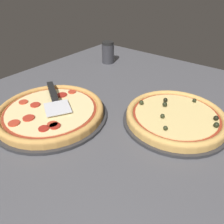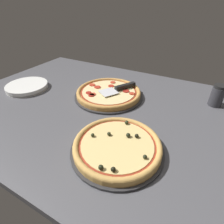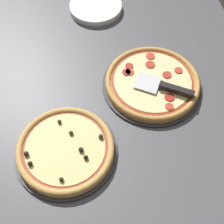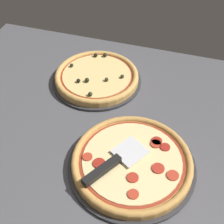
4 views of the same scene
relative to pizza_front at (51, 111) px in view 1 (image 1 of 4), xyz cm
name	(u,v)px [view 1 (image 1 of 4)]	position (x,y,z in cm)	size (l,w,h in cm)	color
ground_plane	(78,129)	(-2.32, 9.93, -4.24)	(155.02, 106.16, 3.60)	#4C4C51
pizza_pan_front	(52,116)	(-0.02, 0.00, -1.94)	(37.60, 37.60, 1.00)	#2D2D30
pizza_front	(51,111)	(0.00, 0.00, 0.00)	(35.35, 35.35, 2.81)	#C68E47
pizza_pan_back	(175,121)	(-22.93, 34.21, -1.94)	(33.82, 33.82, 1.00)	#2D2D30
pizza_back	(175,116)	(-22.93, 34.21, 0.07)	(31.79, 31.79, 3.92)	tan
serving_spatula	(53,95)	(-5.47, -4.88, 2.17)	(15.48, 21.20, 2.00)	silver
parmesan_shaker	(108,53)	(-52.41, -17.78, 3.01)	(6.38, 6.38, 11.09)	#333338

